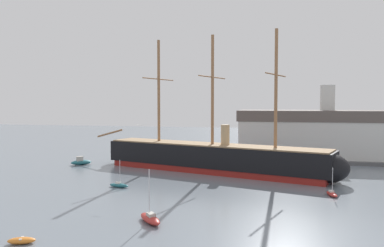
{
  "coord_description": "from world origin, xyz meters",
  "views": [
    {
      "loc": [
        14.93,
        -23.72,
        13.99
      ],
      "look_at": [
        0.01,
        40.19,
        10.57
      ],
      "focal_mm": 36.82,
      "sensor_mm": 36.0,
      "label": 1
    }
  ],
  "objects_px": {
    "tall_ship": "(212,157)",
    "sailboat_near_centre": "(150,218)",
    "sailboat_alongside_bow": "(119,185)",
    "dockside_warehouse_right": "(331,135)",
    "seagull_in_flight": "(141,125)",
    "sailboat_alongside_stern": "(332,194)",
    "motorboat_distant_centre": "(224,163)",
    "dinghy_foreground_left": "(21,241)",
    "motorboat_far_left": "(81,162)"
  },
  "relations": [
    {
      "from": "dockside_warehouse_right",
      "to": "sailboat_alongside_stern",
      "type": "bearing_deg",
      "value": -96.03
    },
    {
      "from": "sailboat_near_centre",
      "to": "sailboat_alongside_stern",
      "type": "bearing_deg",
      "value": 40.05
    },
    {
      "from": "sailboat_alongside_stern",
      "to": "motorboat_distant_centre",
      "type": "relative_size",
      "value": 0.87
    },
    {
      "from": "dinghy_foreground_left",
      "to": "motorboat_far_left",
      "type": "relative_size",
      "value": 0.62
    },
    {
      "from": "dinghy_foreground_left",
      "to": "sailboat_alongside_stern",
      "type": "height_order",
      "value": "sailboat_alongside_stern"
    },
    {
      "from": "tall_ship",
      "to": "dinghy_foreground_left",
      "type": "xyz_separation_m",
      "value": [
        -11.26,
        -44.5,
        -2.68
      ]
    },
    {
      "from": "motorboat_far_left",
      "to": "dockside_warehouse_right",
      "type": "xyz_separation_m",
      "value": [
        56.12,
        21.73,
        5.41
      ]
    },
    {
      "from": "sailboat_alongside_bow",
      "to": "dockside_warehouse_right",
      "type": "height_order",
      "value": "dockside_warehouse_right"
    },
    {
      "from": "motorboat_distant_centre",
      "to": "seagull_in_flight",
      "type": "bearing_deg",
      "value": -109.1
    },
    {
      "from": "sailboat_alongside_bow",
      "to": "motorboat_distant_centre",
      "type": "distance_m",
      "value": 29.72
    },
    {
      "from": "seagull_in_flight",
      "to": "tall_ship",
      "type": "bearing_deg",
      "value": 66.43
    },
    {
      "from": "dinghy_foreground_left",
      "to": "dockside_warehouse_right",
      "type": "height_order",
      "value": "dockside_warehouse_right"
    },
    {
      "from": "tall_ship",
      "to": "sailboat_alongside_stern",
      "type": "relative_size",
      "value": 12.85
    },
    {
      "from": "sailboat_near_centre",
      "to": "tall_ship",
      "type": "bearing_deg",
      "value": 88.27
    },
    {
      "from": "tall_ship",
      "to": "dockside_warehouse_right",
      "type": "bearing_deg",
      "value": 43.48
    },
    {
      "from": "dockside_warehouse_right",
      "to": "tall_ship",
      "type": "bearing_deg",
      "value": -136.52
    },
    {
      "from": "sailboat_alongside_stern",
      "to": "dockside_warehouse_right",
      "type": "distance_m",
      "value": 41.15
    },
    {
      "from": "tall_ship",
      "to": "sailboat_near_centre",
      "type": "height_order",
      "value": "tall_ship"
    },
    {
      "from": "tall_ship",
      "to": "seagull_in_flight",
      "type": "height_order",
      "value": "tall_ship"
    },
    {
      "from": "tall_ship",
      "to": "sailboat_near_centre",
      "type": "relative_size",
      "value": 8.93
    },
    {
      "from": "dockside_warehouse_right",
      "to": "seagull_in_flight",
      "type": "height_order",
      "value": "dockside_warehouse_right"
    },
    {
      "from": "tall_ship",
      "to": "seagull_in_flight",
      "type": "xyz_separation_m",
      "value": [
        -8.26,
        -18.92,
        7.49
      ]
    },
    {
      "from": "sailboat_near_centre",
      "to": "motorboat_far_left",
      "type": "distance_m",
      "value": 47.77
    },
    {
      "from": "sailboat_near_centre",
      "to": "sailboat_alongside_stern",
      "type": "height_order",
      "value": "sailboat_near_centre"
    },
    {
      "from": "tall_ship",
      "to": "sailboat_alongside_bow",
      "type": "distance_m",
      "value": 21.98
    },
    {
      "from": "seagull_in_flight",
      "to": "motorboat_far_left",
      "type": "bearing_deg",
      "value": 136.37
    },
    {
      "from": "sailboat_near_centre",
      "to": "dinghy_foreground_left",
      "type": "bearing_deg",
      "value": -137.25
    },
    {
      "from": "seagull_in_flight",
      "to": "sailboat_alongside_bow",
      "type": "bearing_deg",
      "value": 166.34
    },
    {
      "from": "dinghy_foreground_left",
      "to": "dockside_warehouse_right",
      "type": "relative_size",
      "value": 0.06
    },
    {
      "from": "motorboat_distant_centre",
      "to": "motorboat_far_left",
      "type": "bearing_deg",
      "value": -169.28
    },
    {
      "from": "sailboat_near_centre",
      "to": "dockside_warehouse_right",
      "type": "xyz_separation_m",
      "value": [
        26.53,
        59.22,
        5.56
      ]
    },
    {
      "from": "tall_ship",
      "to": "motorboat_distant_centre",
      "type": "relative_size",
      "value": 11.16
    },
    {
      "from": "dockside_warehouse_right",
      "to": "seagull_in_flight",
      "type": "distance_m",
      "value": 54.89
    },
    {
      "from": "dinghy_foreground_left",
      "to": "motorboat_distant_centre",
      "type": "xyz_separation_m",
      "value": [
        12.49,
        52.96,
        0.39
      ]
    },
    {
      "from": "tall_ship",
      "to": "sailboat_alongside_stern",
      "type": "xyz_separation_m",
      "value": [
        21.19,
        -16.37,
        -2.64
      ]
    },
    {
      "from": "dinghy_foreground_left",
      "to": "sailboat_near_centre",
      "type": "xyz_separation_m",
      "value": [
        10.2,
        9.43,
        0.2
      ]
    },
    {
      "from": "sailboat_near_centre",
      "to": "motorboat_distant_centre",
      "type": "height_order",
      "value": "sailboat_near_centre"
    },
    {
      "from": "sailboat_alongside_bow",
      "to": "seagull_in_flight",
      "type": "distance_m",
      "value": 11.01
    },
    {
      "from": "sailboat_near_centre",
      "to": "motorboat_distant_centre",
      "type": "bearing_deg",
      "value": 86.99
    },
    {
      "from": "motorboat_far_left",
      "to": "sailboat_near_centre",
      "type": "bearing_deg",
      "value": -51.72
    },
    {
      "from": "dinghy_foreground_left",
      "to": "sailboat_near_centre",
      "type": "distance_m",
      "value": 13.9
    },
    {
      "from": "sailboat_alongside_stern",
      "to": "seagull_in_flight",
      "type": "distance_m",
      "value": 31.24
    },
    {
      "from": "sailboat_alongside_bow",
      "to": "dockside_warehouse_right",
      "type": "bearing_deg",
      "value": 47.92
    },
    {
      "from": "sailboat_near_centre",
      "to": "seagull_in_flight",
      "type": "xyz_separation_m",
      "value": [
        -7.2,
        16.14,
        9.97
      ]
    },
    {
      "from": "sailboat_near_centre",
      "to": "seagull_in_flight",
      "type": "height_order",
      "value": "seagull_in_flight"
    },
    {
      "from": "sailboat_near_centre",
      "to": "sailboat_alongside_stern",
      "type": "relative_size",
      "value": 1.44
    },
    {
      "from": "seagull_in_flight",
      "to": "dockside_warehouse_right",
      "type": "bearing_deg",
      "value": 51.94
    },
    {
      "from": "dinghy_foreground_left",
      "to": "sailboat_alongside_stern",
      "type": "xyz_separation_m",
      "value": [
        32.45,
        28.13,
        0.04
      ]
    },
    {
      "from": "dinghy_foreground_left",
      "to": "sailboat_near_centre",
      "type": "height_order",
      "value": "sailboat_near_centre"
    },
    {
      "from": "tall_ship",
      "to": "dockside_warehouse_right",
      "type": "relative_size",
      "value": 1.15
    }
  ]
}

